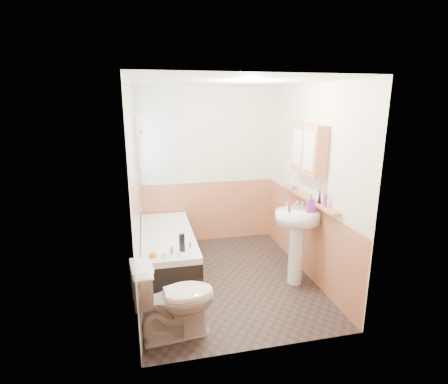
{
  "coord_description": "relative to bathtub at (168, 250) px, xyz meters",
  "views": [
    {
      "loc": [
        -0.96,
        -4.09,
        2.28
      ],
      "look_at": [
        0.0,
        0.15,
        1.15
      ],
      "focal_mm": 28.0,
      "sensor_mm": 36.0,
      "label": 1
    }
  ],
  "objects": [
    {
      "name": "floor",
      "position": [
        0.73,
        -0.46,
        -0.28
      ],
      "size": [
        2.8,
        2.8,
        0.0
      ],
      "primitive_type": "plane",
      "color": "black",
      "rests_on": "ground"
    },
    {
      "name": "ceiling",
      "position": [
        0.73,
        -0.46,
        2.22
      ],
      "size": [
        2.8,
        2.8,
        0.0
      ],
      "primitive_type": "plane",
      "rotation": [
        3.14,
        0.0,
        0.0
      ],
      "color": "white",
      "rests_on": "ground"
    },
    {
      "name": "wall_back",
      "position": [
        0.73,
        0.95,
        0.97
      ],
      "size": [
        2.2,
        0.02,
        2.5
      ],
      "primitive_type": "cube",
      "color": "beige",
      "rests_on": "ground"
    },
    {
      "name": "wall_front",
      "position": [
        0.73,
        -1.87,
        0.97
      ],
      "size": [
        2.2,
        0.02,
        2.5
      ],
      "primitive_type": "cube",
      "color": "beige",
      "rests_on": "ground"
    },
    {
      "name": "wall_left",
      "position": [
        -0.38,
        -0.46,
        0.97
      ],
      "size": [
        0.02,
        2.8,
        2.5
      ],
      "primitive_type": "cube",
      "color": "beige",
      "rests_on": "ground"
    },
    {
      "name": "wall_right",
      "position": [
        1.84,
        -0.46,
        0.97
      ],
      "size": [
        0.02,
        2.8,
        2.5
      ],
      "primitive_type": "cube",
      "color": "beige",
      "rests_on": "ground"
    },
    {
      "name": "wainscot_right",
      "position": [
        1.82,
        -0.46,
        0.22
      ],
      "size": [
        0.01,
        2.8,
        1.0
      ],
      "primitive_type": "cube",
      "color": "#C67B51",
      "rests_on": "wall_right"
    },
    {
      "name": "wainscot_front",
      "position": [
        0.73,
        -1.85,
        0.22
      ],
      "size": [
        2.2,
        0.01,
        1.0
      ],
      "primitive_type": "cube",
      "color": "#C67B51",
      "rests_on": "wall_front"
    },
    {
      "name": "wainscot_back",
      "position": [
        0.73,
        0.92,
        0.22
      ],
      "size": [
        2.2,
        0.01,
        1.0
      ],
      "primitive_type": "cube",
      "color": "#C67B51",
      "rests_on": "wall_back"
    },
    {
      "name": "tile_cladding_left",
      "position": [
        -0.36,
        -0.46,
        0.97
      ],
      "size": [
        0.01,
        2.8,
        2.5
      ],
      "primitive_type": "cube",
      "color": "white",
      "rests_on": "wall_left"
    },
    {
      "name": "tile_return_back",
      "position": [
        0.01,
        0.92,
        1.47
      ],
      "size": [
        0.75,
        0.01,
        1.5
      ],
      "primitive_type": "cube",
      "color": "white",
      "rests_on": "wall_back"
    },
    {
      "name": "window",
      "position": [
        -0.33,
        0.49,
        1.37
      ],
      "size": [
        0.03,
        0.79,
        0.99
      ],
      "color": "white",
      "rests_on": "wall_left"
    },
    {
      "name": "bathtub",
      "position": [
        0.0,
        0.0,
        0.0
      ],
      "size": [
        0.7,
        1.79,
        0.67
      ],
      "color": "black",
      "rests_on": "floor"
    },
    {
      "name": "shower_riser",
      "position": [
        -0.31,
        0.09,
        1.3
      ],
      "size": [
        0.11,
        0.09,
        1.31
      ],
      "color": "silver",
      "rests_on": "wall_left"
    },
    {
      "name": "toilet",
      "position": [
        -0.03,
        -1.46,
        0.12
      ],
      "size": [
        0.86,
        0.54,
        0.8
      ],
      "primitive_type": "imported",
      "rotation": [
        0.0,
        0.0,
        1.68
      ],
      "color": "white",
      "rests_on": "floor"
    },
    {
      "name": "sink",
      "position": [
        1.57,
        -0.75,
        0.42
      ],
      "size": [
        0.57,
        0.46,
        1.1
      ],
      "rotation": [
        0.0,
        0.0,
        -0.04
      ],
      "color": "white",
      "rests_on": "floor"
    },
    {
      "name": "pine_shelf",
      "position": [
        1.77,
        -0.6,
        0.8
      ],
      "size": [
        0.1,
        1.41,
        0.03
      ],
      "primitive_type": "cube",
      "color": "#C67B51",
      "rests_on": "wall_right"
    },
    {
      "name": "medicine_cabinet",
      "position": [
        1.74,
        -0.59,
        1.43
      ],
      "size": [
        0.17,
        0.67,
        0.61
      ],
      "color": "#C67B51",
      "rests_on": "wall_right"
    },
    {
      "name": "foam_can",
      "position": [
        1.77,
        -1.03,
        0.89
      ],
      "size": [
        0.06,
        0.06,
        0.15
      ],
      "primitive_type": "cylinder",
      "rotation": [
        0.0,
        0.0,
        0.3
      ],
      "color": "purple",
      "rests_on": "pine_shelf"
    },
    {
      "name": "green_bottle",
      "position": [
        1.77,
        -0.89,
        0.93
      ],
      "size": [
        0.05,
        0.05,
        0.21
      ],
      "primitive_type": "cone",
      "rotation": [
        0.0,
        0.0,
        0.1
      ],
      "color": "black",
      "rests_on": "pine_shelf"
    },
    {
      "name": "black_jar",
      "position": [
        1.77,
        -0.17,
        0.84
      ],
      "size": [
        0.07,
        0.07,
        0.04
      ],
      "primitive_type": "cylinder",
      "rotation": [
        0.0,
        0.0,
        0.17
      ],
      "color": "purple",
      "rests_on": "pine_shelf"
    },
    {
      "name": "soap_bottle",
      "position": [
        1.69,
        -0.83,
        0.75
      ],
      "size": [
        0.14,
        0.23,
        0.1
      ],
      "primitive_type": "imported",
      "rotation": [
        0.0,
        0.0,
        -0.25
      ],
      "color": "purple",
      "rests_on": "sink"
    },
    {
      "name": "clear_bottle",
      "position": [
        1.43,
        -0.79,
        0.74
      ],
      "size": [
        0.04,
        0.04,
        0.09
      ],
      "primitive_type": "cylinder",
      "rotation": [
        0.0,
        0.0,
        -0.31
      ],
      "color": "maroon",
      "rests_on": "sink"
    },
    {
      "name": "blue_gel",
      "position": [
        0.13,
        -0.66,
        0.37
      ],
      "size": [
        0.07,
        0.06,
        0.23
      ],
      "primitive_type": "cube",
      "rotation": [
        0.0,
        0.0,
        0.3
      ],
      "color": "black",
      "rests_on": "bathtub"
    },
    {
      "name": "cream_jar",
      "position": [
        -0.21,
        -0.74,
        0.28
      ],
      "size": [
        0.11,
        0.11,
        0.06
      ],
      "primitive_type": "cylinder",
      "rotation": [
        0.0,
        0.0,
        -0.26
      ],
      "color": "orange",
      "rests_on": "bathtub"
    },
    {
      "name": "orange_bottle",
      "position": [
        0.24,
        -0.57,
        0.29
      ],
      "size": [
        0.03,
        0.03,
        0.08
      ],
      "primitive_type": "cylinder",
      "rotation": [
        0.0,
        0.0,
        0.05
      ],
      "color": "#388447",
      "rests_on": "bathtub"
    }
  ]
}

